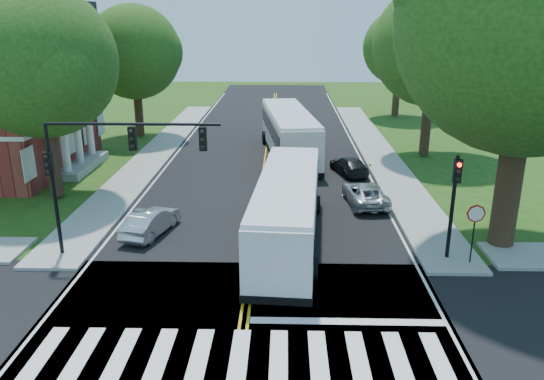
{
  "coord_description": "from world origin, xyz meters",
  "views": [
    {
      "loc": [
        1.35,
        -14.03,
        9.81
      ],
      "look_at": [
        0.77,
        8.48,
        2.4
      ],
      "focal_mm": 35.0,
      "sensor_mm": 36.0,
      "label": 1
    }
  ],
  "objects_px": {
    "signal_nw": "(106,158)",
    "hatchback": "(151,222)",
    "signal_ne": "(454,194)",
    "suv": "(365,194)",
    "bus_follow": "(289,133)",
    "bus_lead": "(288,209)",
    "dark_sedan": "(349,165)"
  },
  "relations": [
    {
      "from": "dark_sedan",
      "to": "suv",
      "type": "bearing_deg",
      "value": 77.03
    },
    {
      "from": "signal_ne",
      "to": "bus_lead",
      "type": "bearing_deg",
      "value": 165.41
    },
    {
      "from": "signal_nw",
      "to": "signal_ne",
      "type": "bearing_deg",
      "value": 0.05
    },
    {
      "from": "signal_nw",
      "to": "bus_follow",
      "type": "bearing_deg",
      "value": 66.74
    },
    {
      "from": "bus_follow",
      "to": "dark_sedan",
      "type": "bearing_deg",
      "value": 123.58
    },
    {
      "from": "suv",
      "to": "dark_sedan",
      "type": "distance_m",
      "value": 5.86
    },
    {
      "from": "signal_nw",
      "to": "signal_ne",
      "type": "relative_size",
      "value": 1.62
    },
    {
      "from": "bus_follow",
      "to": "hatchback",
      "type": "relative_size",
      "value": 3.49
    },
    {
      "from": "signal_nw",
      "to": "signal_ne",
      "type": "xyz_separation_m",
      "value": [
        14.06,
        0.01,
        -1.41
      ]
    },
    {
      "from": "signal_nw",
      "to": "suv",
      "type": "height_order",
      "value": "signal_nw"
    },
    {
      "from": "dark_sedan",
      "to": "signal_ne",
      "type": "bearing_deg",
      "value": 86.74
    },
    {
      "from": "hatchback",
      "to": "signal_ne",
      "type": "bearing_deg",
      "value": -176.25
    },
    {
      "from": "signal_nw",
      "to": "signal_ne",
      "type": "height_order",
      "value": "signal_nw"
    },
    {
      "from": "signal_nw",
      "to": "bus_follow",
      "type": "relative_size",
      "value": 0.55
    },
    {
      "from": "hatchback",
      "to": "dark_sedan",
      "type": "height_order",
      "value": "hatchback"
    },
    {
      "from": "bus_follow",
      "to": "signal_ne",
      "type": "bearing_deg",
      "value": 103.41
    },
    {
      "from": "bus_lead",
      "to": "suv",
      "type": "height_order",
      "value": "bus_lead"
    },
    {
      "from": "signal_nw",
      "to": "suv",
      "type": "xyz_separation_m",
      "value": [
        11.58,
        7.0,
        -3.78
      ]
    },
    {
      "from": "signal_nw",
      "to": "hatchback",
      "type": "distance_m",
      "value": 4.61
    },
    {
      "from": "bus_lead",
      "to": "bus_follow",
      "type": "distance_m",
      "value": 15.58
    },
    {
      "from": "hatchback",
      "to": "bus_lead",
      "type": "bearing_deg",
      "value": -172.21
    },
    {
      "from": "hatchback",
      "to": "suv",
      "type": "bearing_deg",
      "value": -142.68
    },
    {
      "from": "signal_ne",
      "to": "dark_sedan",
      "type": "relative_size",
      "value": 1.13
    },
    {
      "from": "hatchback",
      "to": "suv",
      "type": "xyz_separation_m",
      "value": [
        10.67,
        4.47,
        -0.03
      ]
    },
    {
      "from": "hatchback",
      "to": "bus_follow",
      "type": "bearing_deg",
      "value": -99.25
    },
    {
      "from": "signal_ne",
      "to": "dark_sedan",
      "type": "bearing_deg",
      "value": 101.84
    },
    {
      "from": "signal_ne",
      "to": "hatchback",
      "type": "xyz_separation_m",
      "value": [
        -13.15,
        2.52,
        -2.34
      ]
    },
    {
      "from": "bus_follow",
      "to": "dark_sedan",
      "type": "relative_size",
      "value": 3.36
    },
    {
      "from": "bus_lead",
      "to": "hatchback",
      "type": "distance_m",
      "value": 6.54
    },
    {
      "from": "bus_lead",
      "to": "bus_follow",
      "type": "xyz_separation_m",
      "value": [
        0.13,
        15.58,
        0.14
      ]
    },
    {
      "from": "signal_ne",
      "to": "signal_nw",
      "type": "bearing_deg",
      "value": -179.95
    },
    {
      "from": "bus_follow",
      "to": "hatchback",
      "type": "xyz_separation_m",
      "value": [
        -6.55,
        -14.82,
        -1.13
      ]
    }
  ]
}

